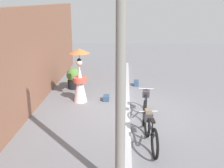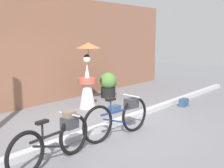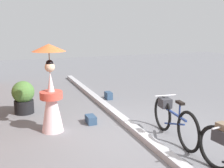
{
  "view_description": "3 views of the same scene",
  "coord_description": "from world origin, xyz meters",
  "px_view_note": "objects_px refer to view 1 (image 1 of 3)",
  "views": [
    {
      "loc": [
        -8.32,
        0.07,
        3.53
      ],
      "look_at": [
        -0.22,
        0.47,
        1.06
      ],
      "focal_mm": 44.56,
      "sensor_mm": 36.0,
      "label": 1
    },
    {
      "loc": [
        -4.92,
        -4.26,
        2.13
      ],
      "look_at": [
        0.41,
        0.19,
        0.96
      ],
      "focal_mm": 46.81,
      "sensor_mm": 36.0,
      "label": 2
    },
    {
      "loc": [
        -4.55,
        2.44,
        2.26
      ],
      "look_at": [
        0.53,
        0.46,
        1.07
      ],
      "focal_mm": 42.2,
      "sensor_mm": 36.0,
      "label": 3
    }
  ],
  "objects_px": {
    "bicycle_near_officer": "(150,129)",
    "backpack_on_pavement": "(136,83)",
    "potted_plant_by_door": "(74,78)",
    "utility_pole": "(121,69)",
    "person_with_parasol": "(80,77)",
    "backpack_spare": "(106,98)",
    "bicycle_far_side": "(145,104)"
  },
  "relations": [
    {
      "from": "backpack_spare",
      "to": "potted_plant_by_door",
      "type": "bearing_deg",
      "value": 45.51
    },
    {
      "from": "utility_pole",
      "to": "backpack_spare",
      "type": "bearing_deg",
      "value": 6.88
    },
    {
      "from": "potted_plant_by_door",
      "to": "backpack_on_pavement",
      "type": "bearing_deg",
      "value": -79.54
    },
    {
      "from": "bicycle_far_side",
      "to": "utility_pole",
      "type": "relative_size",
      "value": 0.38
    },
    {
      "from": "bicycle_far_side",
      "to": "utility_pole",
      "type": "distance_m",
      "value": 4.08
    },
    {
      "from": "bicycle_near_officer",
      "to": "backpack_spare",
      "type": "height_order",
      "value": "bicycle_near_officer"
    },
    {
      "from": "backpack_on_pavement",
      "to": "utility_pole",
      "type": "xyz_separation_m",
      "value": [
        -6.84,
        0.56,
        2.28
      ]
    },
    {
      "from": "backpack_on_pavement",
      "to": "person_with_parasol",
      "type": "bearing_deg",
      "value": 134.03
    },
    {
      "from": "backpack_on_pavement",
      "to": "bicycle_far_side",
      "type": "bearing_deg",
      "value": -177.43
    },
    {
      "from": "potted_plant_by_door",
      "to": "utility_pole",
      "type": "distance_m",
      "value": 6.95
    },
    {
      "from": "bicycle_near_officer",
      "to": "utility_pole",
      "type": "relative_size",
      "value": 0.38
    },
    {
      "from": "bicycle_near_officer",
      "to": "person_with_parasol",
      "type": "bearing_deg",
      "value": 36.43
    },
    {
      "from": "person_with_parasol",
      "to": "potted_plant_by_door",
      "type": "distance_m",
      "value": 1.68
    },
    {
      "from": "bicycle_far_side",
      "to": "backpack_spare",
      "type": "xyz_separation_m",
      "value": [
        1.45,
        1.31,
        -0.33
      ]
    },
    {
      "from": "bicycle_near_officer",
      "to": "backpack_on_pavement",
      "type": "xyz_separation_m",
      "value": [
        5.05,
        0.16,
        -0.3
      ]
    },
    {
      "from": "potted_plant_by_door",
      "to": "utility_pole",
      "type": "xyz_separation_m",
      "value": [
        -6.36,
        -2.03,
        1.94
      ]
    },
    {
      "from": "potted_plant_by_door",
      "to": "backpack_on_pavement",
      "type": "xyz_separation_m",
      "value": [
        0.48,
        -2.59,
        -0.34
      ]
    },
    {
      "from": "bicycle_far_side",
      "to": "backpack_on_pavement",
      "type": "distance_m",
      "value": 3.35
    },
    {
      "from": "person_with_parasol",
      "to": "backpack_spare",
      "type": "height_order",
      "value": "person_with_parasol"
    },
    {
      "from": "person_with_parasol",
      "to": "backpack_spare",
      "type": "xyz_separation_m",
      "value": [
        0.13,
        -0.92,
        -0.82
      ]
    },
    {
      "from": "backpack_on_pavement",
      "to": "utility_pole",
      "type": "distance_m",
      "value": 7.23
    },
    {
      "from": "person_with_parasol",
      "to": "backpack_on_pavement",
      "type": "xyz_separation_m",
      "value": [
        2.01,
        -2.08,
        -0.8
      ]
    },
    {
      "from": "bicycle_near_officer",
      "to": "backpack_on_pavement",
      "type": "distance_m",
      "value": 5.06
    },
    {
      "from": "utility_pole",
      "to": "person_with_parasol",
      "type": "bearing_deg",
      "value": 17.51
    },
    {
      "from": "person_with_parasol",
      "to": "potted_plant_by_door",
      "type": "relative_size",
      "value": 2.2
    },
    {
      "from": "person_with_parasol",
      "to": "utility_pole",
      "type": "relative_size",
      "value": 0.4
    },
    {
      "from": "potted_plant_by_door",
      "to": "person_with_parasol",
      "type": "bearing_deg",
      "value": -161.77
    },
    {
      "from": "potted_plant_by_door",
      "to": "backpack_on_pavement",
      "type": "relative_size",
      "value": 2.84
    },
    {
      "from": "bicycle_near_officer",
      "to": "bicycle_far_side",
      "type": "bearing_deg",
      "value": 0.28
    },
    {
      "from": "bicycle_near_officer",
      "to": "utility_pole",
      "type": "distance_m",
      "value": 2.76
    },
    {
      "from": "backpack_spare",
      "to": "utility_pole",
      "type": "bearing_deg",
      "value": -173.12
    },
    {
      "from": "person_with_parasol",
      "to": "backpack_on_pavement",
      "type": "height_order",
      "value": "person_with_parasol"
    }
  ]
}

